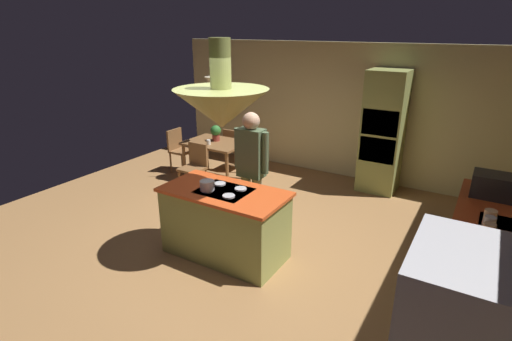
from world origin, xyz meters
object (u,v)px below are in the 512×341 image
at_px(person_at_island, 251,166).
at_px(chair_at_corner, 179,147).
at_px(dining_table, 216,147).
at_px(microwave_on_counter, 493,186).
at_px(canister_flour, 488,234).
at_px(cooking_pot_on_cooktop, 207,185).
at_px(canister_tea, 489,220).
at_px(cup_on_table, 209,142).
at_px(oven_tower, 383,132).
at_px(kitchen_island, 225,223).
at_px(canister_sugar, 489,227).
at_px(chair_by_back_wall, 235,147).
at_px(chair_facing_island, 195,164).
at_px(potted_plant_on_table, 216,132).

distance_m(person_at_island, chair_at_corner, 3.02).
height_order(dining_table, microwave_on_counter, microwave_on_counter).
xyz_separation_m(canister_flour, cooking_pot_on_cooktop, (-3.00, -0.34, -0.03)).
xyz_separation_m(person_at_island, canister_tea, (2.87, -0.11, -0.01)).
height_order(person_at_island, canister_flour, person_at_island).
distance_m(cup_on_table, canister_flour, 4.85).
height_order(oven_tower, canister_flour, oven_tower).
height_order(oven_tower, canister_tea, oven_tower).
relative_size(kitchen_island, canister_sugar, 7.50).
relative_size(oven_tower, canister_tea, 10.40).
bearing_deg(oven_tower, canister_sugar, -58.62).
height_order(chair_at_corner, microwave_on_counter, microwave_on_counter).
distance_m(chair_by_back_wall, cooking_pot_on_cooktop, 3.29).
height_order(chair_at_corner, canister_sugar, canister_sugar).
xyz_separation_m(oven_tower, cup_on_table, (-2.81, -1.35, -0.27)).
bearing_deg(canister_tea, chair_facing_island, 168.81).
distance_m(chair_facing_island, cup_on_table, 0.52).
relative_size(canister_sugar, cooking_pot_on_cooktop, 1.18).
height_order(canister_sugar, canister_tea, canister_sugar).
xyz_separation_m(potted_plant_on_table, canister_flour, (4.58, -1.96, 0.09)).
relative_size(chair_by_back_wall, canister_tea, 4.22).
relative_size(chair_at_corner, canister_tea, 4.22).
bearing_deg(chair_by_back_wall, person_at_island, 129.23).
bearing_deg(dining_table, person_at_island, -40.27).
xyz_separation_m(cup_on_table, canister_sugar, (4.55, -1.50, 0.21)).
height_order(canister_tea, microwave_on_counter, microwave_on_counter).
relative_size(kitchen_island, cup_on_table, 17.64).
height_order(potted_plant_on_table, cooking_pot_on_cooktop, potted_plant_on_table).
bearing_deg(oven_tower, kitchen_island, -108.74).
bearing_deg(canister_tea, oven_tower, 123.06).
xyz_separation_m(person_at_island, potted_plant_on_table, (-1.72, 1.49, -0.09)).
relative_size(kitchen_island, cooking_pot_on_cooktop, 8.82).
bearing_deg(chair_at_corner, chair_by_back_wall, -56.05).
bearing_deg(person_at_island, oven_tower, 66.28).
relative_size(kitchen_island, potted_plant_on_table, 5.29).
xyz_separation_m(cup_on_table, canister_tea, (4.55, -1.32, 0.20)).
bearing_deg(cooking_pot_on_cooktop, cup_on_table, 127.36).
distance_m(chair_at_corner, cup_on_table, 1.00).
bearing_deg(kitchen_island, potted_plant_on_table, 128.75).
relative_size(potted_plant_on_table, canister_sugar, 1.42).
relative_size(chair_at_corner, canister_sugar, 4.11).
bearing_deg(cup_on_table, chair_at_corner, 167.58).
relative_size(chair_facing_island, canister_flour, 3.98).
relative_size(oven_tower, canister_sugar, 10.12).
bearing_deg(potted_plant_on_table, microwave_on_counter, -8.26).
distance_m(dining_table, potted_plant_on_table, 0.29).
relative_size(chair_at_corner, cooking_pot_on_cooktop, 4.83).
distance_m(person_at_island, chair_by_back_wall, 2.70).
bearing_deg(cup_on_table, cooking_pot_on_cooktop, -52.64).
bearing_deg(dining_table, potted_plant_on_table, 121.18).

